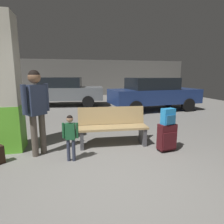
% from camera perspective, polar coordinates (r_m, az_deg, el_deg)
% --- Properties ---
extents(ground_plane, '(18.00, 18.00, 0.10)m').
position_cam_1_polar(ground_plane, '(6.91, -6.37, -3.21)').
color(ground_plane, gray).
extents(garage_back_wall, '(18.00, 0.12, 2.80)m').
position_cam_1_polar(garage_back_wall, '(15.54, -10.24, 9.96)').
color(garage_back_wall, slate).
rests_on(garage_back_wall, ground_plane).
extents(structural_pillar, '(0.57, 0.57, 2.87)m').
position_cam_1_polar(structural_pillar, '(4.64, -29.26, 6.93)').
color(structural_pillar, '#66C633').
rests_on(structural_pillar, ground_plane).
extents(bench, '(1.63, 0.63, 0.89)m').
position_cam_1_polar(bench, '(4.52, 0.15, -4.37)').
color(bench, tan).
rests_on(bench, ground_plane).
extents(suitcase, '(0.40, 0.28, 0.60)m').
position_cam_1_polar(suitcase, '(4.34, 16.05, -7.15)').
color(suitcase, '#471419').
rests_on(suitcase, ground_plane).
extents(backpack_bright, '(0.31, 0.24, 0.34)m').
position_cam_1_polar(backpack_bright, '(4.22, 16.38, -1.33)').
color(backpack_bright, '#268CD8').
rests_on(backpack_bright, suitcase).
extents(child, '(0.30, 0.21, 0.91)m').
position_cam_1_polar(child, '(3.72, -12.31, -6.16)').
color(child, '#33384C').
rests_on(child, ground_plane).
extents(adult, '(0.47, 0.43, 1.74)m').
position_cam_1_polar(adult, '(4.11, -21.63, 2.27)').
color(adult, brown).
rests_on(adult, ground_plane).
extents(parked_car_far, '(4.30, 2.25, 1.51)m').
position_cam_1_polar(parked_car_far, '(10.64, -14.26, 6.18)').
color(parked_car_far, slate).
rests_on(parked_car_far, ground_plane).
extents(parked_car_near, '(4.23, 2.06, 1.51)m').
position_cam_1_polar(parked_car_near, '(9.17, 12.20, 5.54)').
color(parked_car_near, navy).
rests_on(parked_car_near, ground_plane).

